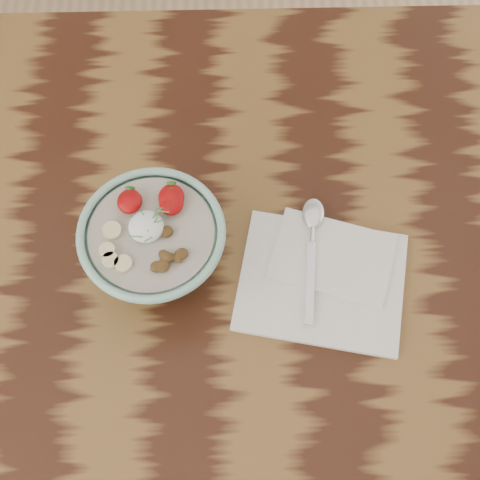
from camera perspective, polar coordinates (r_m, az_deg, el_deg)
name	(u,v)px	position (r cm, az deg, el deg)	size (l,w,h in cm)	color
table	(190,258)	(111.01, -4.27, -1.53)	(160.00, 90.00, 75.00)	#34180D
breakfast_bowl	(155,245)	(94.69, -7.29, -0.43)	(20.29, 20.29, 13.18)	#8CBCA9
napkin	(324,276)	(99.54, 7.16, -3.11)	(27.31, 23.88, 1.47)	white
spoon	(313,230)	(100.97, 6.21, 0.85)	(4.39, 20.33, 1.06)	silver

